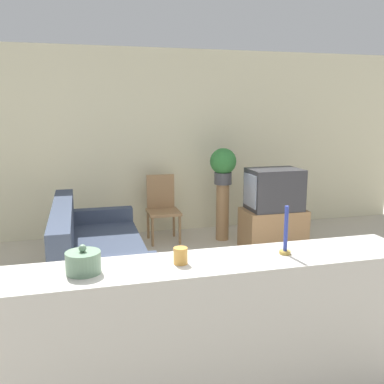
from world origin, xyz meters
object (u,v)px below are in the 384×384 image
Objects in this scene: television at (274,189)px; potted_plant at (223,164)px; decorative_bowl at (83,262)px; couch at (95,258)px; wooden_chair at (162,205)px.

potted_plant reaches higher than television.
potted_plant is (-0.52, 0.55, 0.28)m from television.
potted_plant is at bearing 59.95° from decorative_bowl.
decorative_bowl is (-0.11, -2.17, 0.74)m from couch.
wooden_chair is (-1.34, 0.77, -0.31)m from television.
couch is 2.30m from decorative_bowl.
potted_plant is (1.82, 1.17, 0.79)m from couch.
television is 3.65× the size of decorative_bowl.
decorative_bowl is (-2.45, -2.79, 0.23)m from television.
wooden_chair is at bearing 72.72° from decorative_bowl.
couch is 10.59× the size of decorative_bowl.
decorative_bowl is at bearing -120.05° from potted_plant.
potted_plant reaches higher than decorative_bowl.
couch is at bearing -165.21° from television.
couch is at bearing 87.01° from decorative_bowl.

